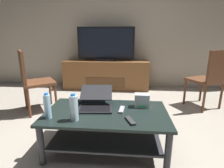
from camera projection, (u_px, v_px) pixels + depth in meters
ground_plane at (109, 146)px, 1.92m from camera, size 7.68×7.68×0.00m
back_wall at (120, 23)px, 3.93m from camera, size 6.40×0.12×2.80m
coffee_table at (106, 123)px, 1.82m from camera, size 1.21×0.68×0.41m
media_cabinet at (106, 75)px, 3.93m from camera, size 1.82×0.46×0.62m
television at (106, 45)px, 3.74m from camera, size 1.19×0.20×0.70m
dining_chair at (210, 77)px, 2.79m from camera, size 0.60×0.60×0.94m
side_chair at (32, 78)px, 2.66m from camera, size 0.61×0.61×0.95m
laptop at (96, 102)px, 1.90m from camera, size 0.38×0.44×0.18m
router_box at (142, 100)px, 1.89m from camera, size 0.15×0.10×0.14m
water_bottle_near at (74, 108)px, 1.58m from camera, size 0.08×0.08×0.25m
water_bottle_far at (47, 106)px, 1.63m from camera, size 0.06×0.06×0.24m
cell_phone at (77, 103)px, 2.00m from camera, size 0.14×0.15×0.01m
tv_remote at (122, 110)px, 1.81m from camera, size 0.06×0.16×0.02m
soundbar_remote at (130, 121)px, 1.58m from camera, size 0.10×0.16×0.02m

